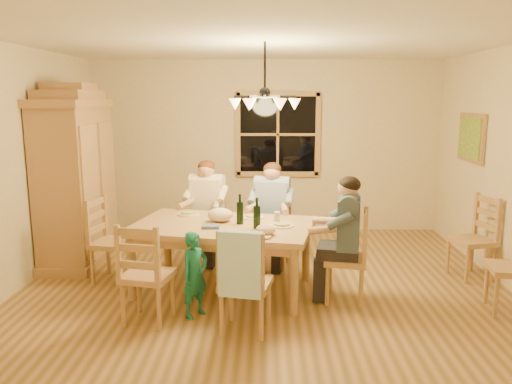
{
  "coord_description": "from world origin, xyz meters",
  "views": [
    {
      "loc": [
        0.01,
        -5.43,
        2.12
      ],
      "look_at": [
        -0.1,
        0.1,
        1.07
      ],
      "focal_mm": 35.0,
      "sensor_mm": 36.0,
      "label": 1
    }
  ],
  "objects_px": {
    "chair_near_left": "(148,291)",
    "chair_end_left": "(113,256)",
    "chandelier": "(265,102)",
    "chair_far_left": "(207,239)",
    "armoire": "(76,182)",
    "chair_spare_back": "(470,253)",
    "adult_plaid_man": "(272,202)",
    "chair_end_right": "(345,273)",
    "adult_slate_man": "(347,223)",
    "wine_bottle_b": "(257,213)",
    "chair_spare_front": "(510,283)",
    "child": "(195,274)",
    "dining_table": "(223,233)",
    "wine_bottle_a": "(240,209)",
    "adult_woman": "(207,199)",
    "chair_far_right": "(272,243)",
    "chair_near_right": "(246,299)"
  },
  "relations": [
    {
      "from": "chair_near_left",
      "to": "chair_end_left",
      "type": "height_order",
      "value": "same"
    },
    {
      "from": "chandelier",
      "to": "chair_far_left",
      "type": "distance_m",
      "value": 2.1
    },
    {
      "from": "armoire",
      "to": "chair_spare_back",
      "type": "height_order",
      "value": "armoire"
    },
    {
      "from": "chair_end_left",
      "to": "adult_plaid_man",
      "type": "height_order",
      "value": "adult_plaid_man"
    },
    {
      "from": "chair_end_right",
      "to": "adult_plaid_man",
      "type": "height_order",
      "value": "adult_plaid_man"
    },
    {
      "from": "adult_slate_man",
      "to": "chandelier",
      "type": "bearing_deg",
      "value": 76.01
    },
    {
      "from": "wine_bottle_b",
      "to": "chair_spare_front",
      "type": "height_order",
      "value": "wine_bottle_b"
    },
    {
      "from": "chair_near_left",
      "to": "adult_plaid_man",
      "type": "bearing_deg",
      "value": 64.8
    },
    {
      "from": "child",
      "to": "dining_table",
      "type": "bearing_deg",
      "value": 22.14
    },
    {
      "from": "wine_bottle_a",
      "to": "adult_woman",
      "type": "bearing_deg",
      "value": 116.05
    },
    {
      "from": "chandelier",
      "to": "dining_table",
      "type": "distance_m",
      "value": 1.49
    },
    {
      "from": "wine_bottle_a",
      "to": "adult_slate_man",
      "type": "bearing_deg",
      "value": -13.57
    },
    {
      "from": "chair_near_left",
      "to": "chair_far_right",
      "type": "bearing_deg",
      "value": 64.8
    },
    {
      "from": "adult_plaid_man",
      "to": "chair_near_left",
      "type": "bearing_deg",
      "value": 64.8
    },
    {
      "from": "chair_far_left",
      "to": "dining_table",
      "type": "bearing_deg",
      "value": 117.9
    },
    {
      "from": "chair_end_left",
      "to": "wine_bottle_a",
      "type": "bearing_deg",
      "value": 91.59
    },
    {
      "from": "armoire",
      "to": "chair_end_right",
      "type": "bearing_deg",
      "value": -20.83
    },
    {
      "from": "wine_bottle_b",
      "to": "adult_slate_man",
      "type": "bearing_deg",
      "value": -5.13
    },
    {
      "from": "chair_far_left",
      "to": "chair_near_left",
      "type": "relative_size",
      "value": 1.0
    },
    {
      "from": "dining_table",
      "to": "chair_spare_back",
      "type": "bearing_deg",
      "value": 8.89
    },
    {
      "from": "chair_spare_front",
      "to": "adult_plaid_man",
      "type": "bearing_deg",
      "value": 69.73
    },
    {
      "from": "armoire",
      "to": "chair_spare_front",
      "type": "relative_size",
      "value": 2.32
    },
    {
      "from": "chair_spare_front",
      "to": "dining_table",
      "type": "bearing_deg",
      "value": 89.13
    },
    {
      "from": "chandelier",
      "to": "adult_woman",
      "type": "height_order",
      "value": "chandelier"
    },
    {
      "from": "chair_end_left",
      "to": "adult_plaid_man",
      "type": "distance_m",
      "value": 2.01
    },
    {
      "from": "chair_far_right",
      "to": "chair_end_left",
      "type": "height_order",
      "value": "same"
    },
    {
      "from": "chair_near_left",
      "to": "chair_spare_front",
      "type": "xyz_separation_m",
      "value": [
        3.56,
        0.26,
        0.0
      ]
    },
    {
      "from": "chair_far_left",
      "to": "adult_slate_man",
      "type": "xyz_separation_m",
      "value": [
        1.6,
        -1.25,
        0.54
      ]
    },
    {
      "from": "chair_far_left",
      "to": "chair_near_left",
      "type": "xyz_separation_m",
      "value": [
        -0.36,
        -1.78,
        0.0
      ]
    },
    {
      "from": "chair_near_left",
      "to": "adult_woman",
      "type": "distance_m",
      "value": 1.9
    },
    {
      "from": "dining_table",
      "to": "chair_far_left",
      "type": "height_order",
      "value": "chair_far_left"
    },
    {
      "from": "chair_near_right",
      "to": "adult_woman",
      "type": "relative_size",
      "value": 1.13
    },
    {
      "from": "armoire",
      "to": "adult_plaid_man",
      "type": "bearing_deg",
      "value": -3.72
    },
    {
      "from": "child",
      "to": "chair_spare_front",
      "type": "height_order",
      "value": "chair_spare_front"
    },
    {
      "from": "adult_slate_man",
      "to": "chair_spare_front",
      "type": "xyz_separation_m",
      "value": [
        1.6,
        -0.27,
        -0.54
      ]
    },
    {
      "from": "adult_woman",
      "to": "chair_spare_front",
      "type": "distance_m",
      "value": 3.58
    },
    {
      "from": "chair_far_right",
      "to": "dining_table",
      "type": "bearing_deg",
      "value": 67.62
    },
    {
      "from": "dining_table",
      "to": "chair_spare_front",
      "type": "bearing_deg",
      "value": -10.39
    },
    {
      "from": "dining_table",
      "to": "chair_far_right",
      "type": "height_order",
      "value": "chair_far_right"
    },
    {
      "from": "chair_end_right",
      "to": "wine_bottle_a",
      "type": "distance_m",
      "value": 1.31
    },
    {
      "from": "chandelier",
      "to": "armoire",
      "type": "bearing_deg",
      "value": 160.88
    },
    {
      "from": "child",
      "to": "chair_spare_front",
      "type": "relative_size",
      "value": 0.86
    },
    {
      "from": "chair_near_right",
      "to": "wine_bottle_b",
      "type": "bearing_deg",
      "value": 95.34
    },
    {
      "from": "armoire",
      "to": "adult_slate_man",
      "type": "height_order",
      "value": "armoire"
    },
    {
      "from": "child",
      "to": "adult_slate_man",
      "type": "bearing_deg",
      "value": -34.96
    },
    {
      "from": "chair_end_right",
      "to": "chair_spare_front",
      "type": "height_order",
      "value": "same"
    },
    {
      "from": "chair_near_right",
      "to": "chair_spare_front",
      "type": "bearing_deg",
      "value": 21.33
    },
    {
      "from": "dining_table",
      "to": "chair_spare_back",
      "type": "xyz_separation_m",
      "value": [
        2.91,
        0.45,
        -0.36
      ]
    },
    {
      "from": "chandelier",
      "to": "chair_near_right",
      "type": "xyz_separation_m",
      "value": [
        -0.17,
        -1.13,
        -1.77
      ]
    },
    {
      "from": "chair_far_left",
      "to": "wine_bottle_b",
      "type": "xyz_separation_m",
      "value": [
        0.67,
        -1.17,
        0.62
      ]
    }
  ]
}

